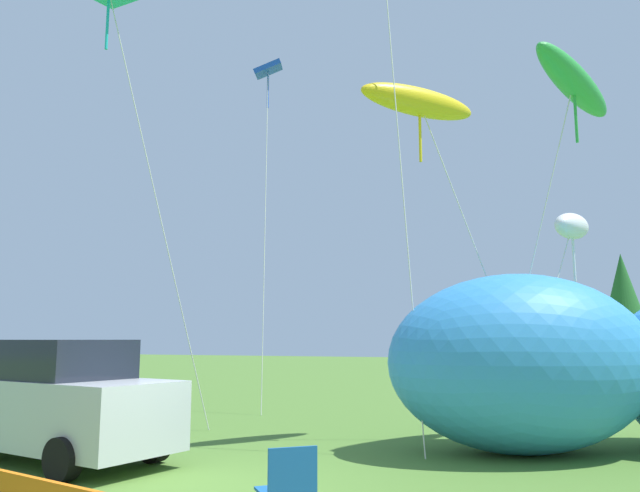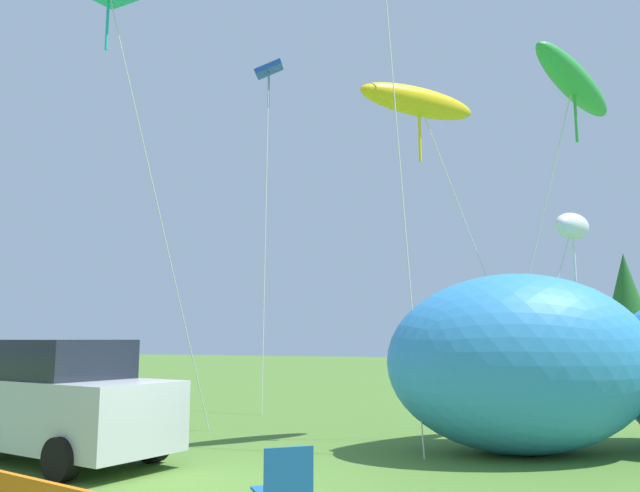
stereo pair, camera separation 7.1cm
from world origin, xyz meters
TOP-DOWN VIEW (x-y plane):
  - ground_plane at (0.00, 0.00)m, footprint 120.00×120.00m
  - parked_car at (-3.14, 0.74)m, footprint 4.53×2.59m
  - folding_chair at (2.15, -1.65)m, footprint 0.76×0.76m
  - inflatable_cat at (4.99, 4.77)m, footprint 7.39×5.54m
  - kite_blue_box at (-3.58, 9.40)m, footprint 1.36×2.29m
  - kite_green_fish at (5.32, 5.64)m, footprint 2.83×3.13m
  - kite_yellow_hero at (2.26, 4.78)m, footprint 3.39×2.94m
  - kite_white_ghost at (5.16, 7.78)m, footprint 1.98×2.84m
  - kite_teal_diamond at (-3.90, 2.33)m, footprint 1.76×3.12m
  - horizon_tree_east at (8.84, 39.74)m, footprint 3.30×3.30m

SIDE VIEW (x-z plane):
  - ground_plane at x=0.00m, z-range 0.00..0.00m
  - folding_chair at x=2.15m, z-range 0.08..1.04m
  - parked_car at x=-3.14m, z-range -0.01..2.01m
  - inflatable_cat at x=4.99m, z-range -0.12..3.10m
  - kite_white_ghost at x=5.16m, z-range 2.10..7.15m
  - horizon_tree_east at x=8.84m, z-range 0.90..8.78m
  - kite_yellow_hero at x=2.26m, z-range 3.28..10.67m
  - kite_green_fish at x=5.32m, z-range 3.33..11.26m
  - kite_teal_diamond at x=-3.90m, z-range 4.44..14.01m
  - kite_blue_box at x=-3.58m, z-range 4.90..15.88m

